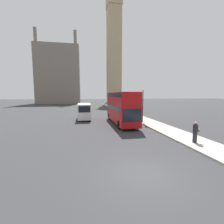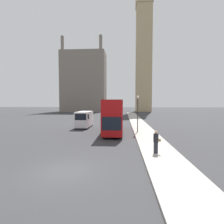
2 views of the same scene
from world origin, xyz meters
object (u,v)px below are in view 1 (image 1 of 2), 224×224
(red_double_decker_bus, at_px, (121,106))
(street_lamp, at_px, (143,100))
(pedestrian, at_px, (195,132))
(white_van, at_px, (84,111))
(clock_tower, at_px, (114,36))

(red_double_decker_bus, distance_m, street_lamp, 3.38)
(pedestrian, xyz_separation_m, street_lamp, (-0.65, 9.95, 2.42))
(white_van, height_order, pedestrian, white_van)
(street_lamp, bearing_deg, white_van, 149.90)
(red_double_decker_bus, xyz_separation_m, pedestrian, (3.88, -10.21, -1.47))
(white_van, relative_size, pedestrian, 2.98)
(red_double_decker_bus, bearing_deg, pedestrian, -69.20)
(pedestrian, height_order, street_lamp, street_lamp)
(clock_tower, xyz_separation_m, street_lamp, (-7.27, -57.93, -30.44))
(clock_tower, height_order, red_double_decker_bus, clock_tower)
(street_lamp, bearing_deg, pedestrian, -86.28)
(white_van, bearing_deg, red_double_decker_bus, -41.60)
(clock_tower, relative_size, pedestrian, 37.02)
(clock_tower, height_order, white_van, clock_tower)
(clock_tower, height_order, street_lamp, clock_tower)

